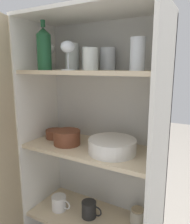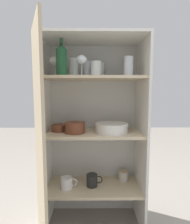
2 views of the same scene
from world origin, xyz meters
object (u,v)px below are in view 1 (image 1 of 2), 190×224
Objects in this scene: wine_bottle at (44,49)px; serving_bowl_small at (55,133)px; plate_stack_white at (112,146)px; coffee_mug_primary at (89,209)px; storage_jar at (137,216)px; mixing_bowl_large at (67,137)px.

wine_bottle reaches higher than serving_bowl_small.
coffee_mug_primary is at bearing 175.35° from plate_stack_white.
storage_jar is (0.12, 0.11, -0.43)m from plate_stack_white.
mixing_bowl_large is (-0.28, -0.01, 0.01)m from plate_stack_white.
plate_stack_white is at bearing -137.80° from storage_jar.
serving_bowl_small is 0.68m from storage_jar.
coffee_mug_primary is (0.13, 0.03, -0.43)m from mixing_bowl_large.
plate_stack_white is 0.41m from serving_bowl_small.
coffee_mug_primary is (0.21, 0.10, -0.91)m from wine_bottle.
coffee_mug_primary is (-0.15, 0.01, -0.43)m from plate_stack_white.
mixing_bowl_large is 0.45m from coffee_mug_primary.
mixing_bowl_large is at bearing -177.14° from plate_stack_white.
mixing_bowl_large is 1.19× the size of coffee_mug_primary.
coffee_mug_primary is (0.26, -0.03, -0.42)m from serving_bowl_small.
plate_stack_white is 0.46m from storage_jar.
plate_stack_white reaches higher than storage_jar.
plate_stack_white is 1.93× the size of coffee_mug_primary.
wine_bottle is 1.62× the size of mixing_bowl_large.
plate_stack_white is 0.28m from mixing_bowl_large.
serving_bowl_small is at bearing -173.22° from storage_jar.
wine_bottle is at bearing -67.04° from serving_bowl_small.
plate_stack_white is 1.62× the size of mixing_bowl_large.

